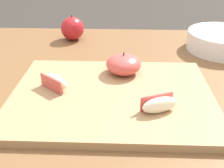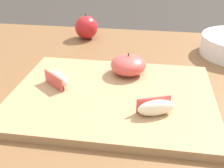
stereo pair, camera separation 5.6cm
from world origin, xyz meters
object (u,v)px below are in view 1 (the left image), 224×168
(cutting_board, at_px, (112,96))
(apple_wedge_back, at_px, (55,82))
(apple_wedge_middle, at_px, (159,105))
(ceramic_fruit_bowl, at_px, (223,40))
(whole_apple_crimson, at_px, (73,29))
(apple_half_skin_up, at_px, (124,64))

(cutting_board, bearing_deg, apple_wedge_back, 172.91)
(apple_wedge_middle, xyz_separation_m, ceramic_fruit_bowl, (0.22, 0.35, -0.00))
(cutting_board, distance_m, whole_apple_crimson, 0.38)
(apple_wedge_back, bearing_deg, cutting_board, -7.09)
(ceramic_fruit_bowl, bearing_deg, cutting_board, -137.02)
(apple_half_skin_up, bearing_deg, ceramic_fruit_bowl, 34.43)
(apple_wedge_middle, distance_m, whole_apple_crimson, 0.48)
(apple_wedge_back, relative_size, whole_apple_crimson, 0.83)
(apple_half_skin_up, relative_size, apple_wedge_back, 1.20)
(cutting_board, distance_m, apple_wedge_middle, 0.11)
(apple_wedge_middle, bearing_deg, cutting_board, 143.64)
(apple_wedge_middle, height_order, whole_apple_crimson, whole_apple_crimson)
(cutting_board, height_order, ceramic_fruit_bowl, ceramic_fruit_bowl)
(cutting_board, bearing_deg, apple_half_skin_up, 76.14)
(apple_wedge_middle, bearing_deg, apple_wedge_back, 158.93)
(apple_half_skin_up, height_order, whole_apple_crimson, whole_apple_crimson)
(cutting_board, xyz_separation_m, ceramic_fruit_bowl, (0.31, 0.29, 0.02))
(apple_half_skin_up, relative_size, apple_wedge_middle, 1.12)
(apple_half_skin_up, bearing_deg, whole_apple_crimson, 121.03)
(apple_wedge_back, distance_m, ceramic_fruit_bowl, 0.51)
(cutting_board, relative_size, whole_apple_crimson, 5.06)
(cutting_board, height_order, apple_half_skin_up, apple_half_skin_up)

